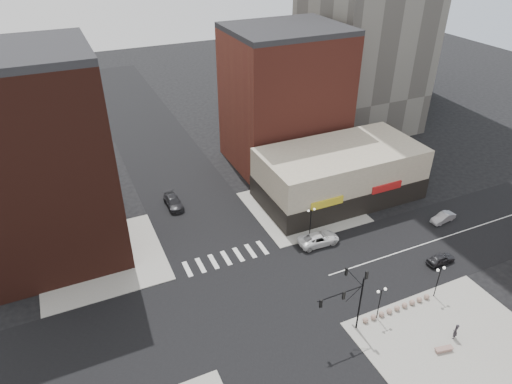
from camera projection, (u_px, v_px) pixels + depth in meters
ground at (253, 300)px, 51.55m from camera, size 240.00×240.00×0.00m
road_ew at (253, 300)px, 51.54m from camera, size 200.00×14.00×0.02m
road_ns at (253, 300)px, 51.54m from camera, size 14.00×200.00×0.02m
sidewalk_nw at (102, 259)px, 57.64m from camera, size 15.00×15.00×0.12m
sidewalk_ne at (302, 207)px, 67.91m from camera, size 15.00×15.00×0.12m
sidewalk_se at (453, 343)px, 46.31m from camera, size 18.00×14.00×0.12m
building_nw at (38, 166)px, 52.66m from camera, size 16.00×15.00×25.00m
building_ne_midrise at (285, 100)px, 75.44m from camera, size 18.00×15.00×22.00m
building_ne_row at (339, 177)px, 68.91m from camera, size 24.20×12.20×8.00m
traffic_signal at (351, 294)px, 45.44m from camera, size 5.59×3.09×7.77m
street_lamp_se_a at (381, 296)px, 47.52m from camera, size 1.22×0.32×4.16m
street_lamp_se_b at (439, 275)px, 50.35m from camera, size 1.22×0.32×4.16m
street_lamp_ne at (311, 215)px, 60.29m from camera, size 1.22×0.32×4.16m
bollard_row at (397, 308)px, 49.97m from camera, size 9.01×0.61×0.61m
white_suv at (319, 239)px, 60.04m from camera, size 5.66×2.78×1.55m
dark_sedan_east at (441, 259)px, 56.74m from camera, size 3.84×1.64×1.29m
silver_sedan at (443, 218)px, 64.45m from camera, size 4.02×1.79×1.28m
dark_sedan_north at (173, 202)px, 67.74m from camera, size 2.21×5.22×1.50m
pedestrian at (455, 332)px, 46.34m from camera, size 0.82×0.77×1.88m
stone_bench at (444, 349)px, 45.32m from camera, size 1.91×0.90×0.43m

